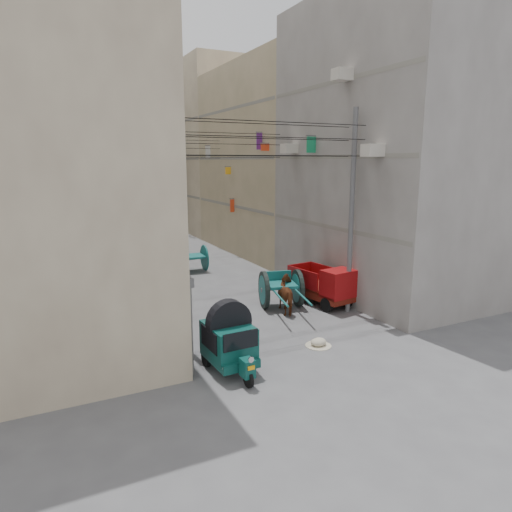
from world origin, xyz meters
TOP-DOWN VIEW (x-y plane):
  - ground at (0.00, 0.00)m, footprint 140.00×140.00m
  - building_row_left at (-8.00, 34.13)m, footprint 8.00×62.00m
  - building_row_right at (8.00, 34.13)m, footprint 8.00×62.00m
  - end_cap_building at (0.00, 66.00)m, footprint 22.00×10.00m
  - shutters_left at (-3.92, 10.38)m, footprint 0.18×14.40m
  - signboards at (-0.01, 21.66)m, footprint 8.22×40.52m
  - ac_units at (3.65, 7.67)m, footprint 0.70×6.55m
  - utility_poles at (0.00, 17.00)m, footprint 7.40×22.20m
  - overhead_cables at (0.00, 14.40)m, footprint 7.40×22.52m
  - auto_rickshaw at (-2.82, 3.16)m, footprint 1.39×2.34m
  - tonga_cart at (1.43, 7.68)m, footprint 2.11×3.67m
  - mini_truck at (3.25, 6.99)m, footprint 1.74×3.15m
  - second_cart at (0.02, 15.36)m, footprint 1.69×1.51m
  - feed_sack at (0.53, 3.52)m, footprint 0.54×0.43m
  - horse at (1.39, 7.00)m, footprint 1.10×1.82m
  - distant_car_white at (-2.38, 24.24)m, footprint 1.63×3.49m
  - distant_car_grey at (2.44, 34.97)m, footprint 2.11×3.47m
  - distant_car_green at (-0.47, 32.17)m, footprint 1.89×4.60m

SIDE VIEW (x-z plane):
  - ground at x=0.00m, z-range 0.00..0.00m
  - feed_sack at x=0.53m, z-range 0.00..0.27m
  - distant_car_grey at x=2.44m, z-range 0.00..1.08m
  - distant_car_white at x=-2.38m, z-range 0.00..1.15m
  - distant_car_green at x=-0.47m, z-range 0.00..1.33m
  - horse at x=1.39m, z-range 0.00..1.43m
  - second_cart at x=0.02m, z-range 0.05..1.49m
  - mini_truck at x=3.25m, z-range -0.03..1.65m
  - tonga_cart at x=1.43m, z-range 0.03..1.59m
  - auto_rickshaw at x=-2.82m, z-range 0.15..1.78m
  - shutters_left at x=-3.92m, z-range 0.06..2.93m
  - signboards at x=-0.01m, z-range 0.59..6.27m
  - utility_poles at x=0.00m, z-range 0.00..8.00m
  - building_row_left at x=-8.00m, z-range -0.54..13.46m
  - building_row_right at x=8.00m, z-range -0.54..13.46m
  - end_cap_building at x=0.00m, z-range 0.00..13.00m
  - overhead_cables at x=0.00m, z-range 6.20..7.33m
  - ac_units at x=3.65m, z-range 5.76..9.11m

